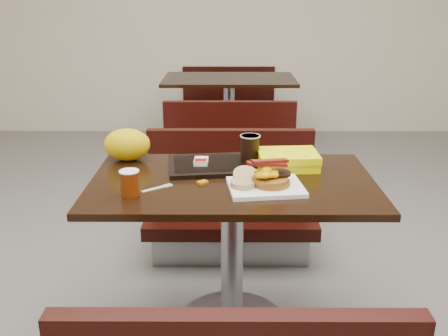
{
  "coord_description": "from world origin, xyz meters",
  "views": [
    {
      "loc": [
        -0.03,
        -1.98,
        1.51
      ],
      "look_at": [
        -0.04,
        -0.05,
        0.82
      ],
      "focal_mm": 40.2,
      "sensor_mm": 36.0,
      "label": 1
    }
  ],
  "objects_px": {
    "table_far": "(229,118)",
    "tray": "(215,165)",
    "table_near": "(232,258)",
    "knife": "(280,181)",
    "bench_far_s": "(229,141)",
    "paper_bag": "(127,145)",
    "coffee_cup_near": "(130,183)",
    "hashbrown_sleeve_left": "(201,161)",
    "clamshell": "(288,160)",
    "bench_near_n": "(231,199)",
    "coffee_cup_far": "(250,148)",
    "bench_far_n": "(229,103)",
    "platter": "(266,187)",
    "fork": "(153,189)",
    "pancake_stack": "(271,181)"
  },
  "relations": [
    {
      "from": "fork",
      "to": "hashbrown_sleeve_left",
      "type": "bearing_deg",
      "value": 19.23
    },
    {
      "from": "coffee_cup_near",
      "to": "coffee_cup_far",
      "type": "distance_m",
      "value": 0.61
    },
    {
      "from": "hashbrown_sleeve_left",
      "to": "clamshell",
      "type": "height_order",
      "value": "clamshell"
    },
    {
      "from": "table_far",
      "to": "clamshell",
      "type": "height_order",
      "value": "clamshell"
    },
    {
      "from": "fork",
      "to": "clamshell",
      "type": "xyz_separation_m",
      "value": [
        0.57,
        0.27,
        0.03
      ]
    },
    {
      "from": "table_far",
      "to": "hashbrown_sleeve_left",
      "type": "bearing_deg",
      "value": -93.28
    },
    {
      "from": "platter",
      "to": "paper_bag",
      "type": "bearing_deg",
      "value": 142.61
    },
    {
      "from": "pancake_stack",
      "to": "paper_bag",
      "type": "xyz_separation_m",
      "value": [
        -0.65,
        0.36,
        0.04
      ]
    },
    {
      "from": "table_far",
      "to": "tray",
      "type": "relative_size",
      "value": 2.9
    },
    {
      "from": "table_far",
      "to": "paper_bag",
      "type": "xyz_separation_m",
      "value": [
        -0.49,
        -2.34,
        0.45
      ]
    },
    {
      "from": "paper_bag",
      "to": "coffee_cup_far",
      "type": "bearing_deg",
      "value": -6.18
    },
    {
      "from": "pancake_stack",
      "to": "fork",
      "type": "relative_size",
      "value": 1.12
    },
    {
      "from": "table_far",
      "to": "table_near",
      "type": "bearing_deg",
      "value": -90.0
    },
    {
      "from": "platter",
      "to": "hashbrown_sleeve_left",
      "type": "xyz_separation_m",
      "value": [
        -0.27,
        0.26,
        0.02
      ]
    },
    {
      "from": "clamshell",
      "to": "coffee_cup_far",
      "type": "bearing_deg",
      "value": 163.13
    },
    {
      "from": "bench_far_s",
      "to": "clamshell",
      "type": "distance_m",
      "value": 1.81
    },
    {
      "from": "table_far",
      "to": "pancake_stack",
      "type": "xyz_separation_m",
      "value": [
        0.15,
        -2.7,
        0.41
      ]
    },
    {
      "from": "bench_near_n",
      "to": "bench_far_s",
      "type": "height_order",
      "value": "same"
    },
    {
      "from": "bench_far_s",
      "to": "coffee_cup_far",
      "type": "distance_m",
      "value": 1.77
    },
    {
      "from": "knife",
      "to": "clamshell",
      "type": "distance_m",
      "value": 0.19
    },
    {
      "from": "bench_far_s",
      "to": "knife",
      "type": "relative_size",
      "value": 6.1
    },
    {
      "from": "clamshell",
      "to": "paper_bag",
      "type": "relative_size",
      "value": 1.22
    },
    {
      "from": "bench_near_n",
      "to": "bench_far_s",
      "type": "bearing_deg",
      "value": 90.0
    },
    {
      "from": "knife",
      "to": "clamshell",
      "type": "xyz_separation_m",
      "value": [
        0.05,
        0.18,
        0.03
      ]
    },
    {
      "from": "table_far",
      "to": "clamshell",
      "type": "relative_size",
      "value": 4.55
    },
    {
      "from": "table_near",
      "to": "fork",
      "type": "distance_m",
      "value": 0.51
    },
    {
      "from": "bench_far_s",
      "to": "tray",
      "type": "bearing_deg",
      "value": -92.57
    },
    {
      "from": "table_far",
      "to": "paper_bag",
      "type": "height_order",
      "value": "paper_bag"
    },
    {
      "from": "pancake_stack",
      "to": "bench_near_n",
      "type": "bearing_deg",
      "value": 100.98
    },
    {
      "from": "bench_near_n",
      "to": "coffee_cup_far",
      "type": "bearing_deg",
      "value": -80.7
    },
    {
      "from": "bench_far_s",
      "to": "pancake_stack",
      "type": "bearing_deg",
      "value": -85.57
    },
    {
      "from": "knife",
      "to": "hashbrown_sleeve_left",
      "type": "height_order",
      "value": "hashbrown_sleeve_left"
    },
    {
      "from": "platter",
      "to": "clamshell",
      "type": "relative_size",
      "value": 1.12
    },
    {
      "from": "knife",
      "to": "coffee_cup_far",
      "type": "relative_size",
      "value": 1.39
    },
    {
      "from": "bench_far_s",
      "to": "coffee_cup_far",
      "type": "bearing_deg",
      "value": -87.24
    },
    {
      "from": "coffee_cup_near",
      "to": "fork",
      "type": "relative_size",
      "value": 0.75
    },
    {
      "from": "bench_far_s",
      "to": "bench_far_n",
      "type": "height_order",
      "value": "same"
    },
    {
      "from": "tray",
      "to": "paper_bag",
      "type": "height_order",
      "value": "paper_bag"
    },
    {
      "from": "bench_far_s",
      "to": "paper_bag",
      "type": "distance_m",
      "value": 1.77
    },
    {
      "from": "bench_far_n",
      "to": "knife",
      "type": "xyz_separation_m",
      "value": [
        0.2,
        -3.32,
        0.39
      ]
    },
    {
      "from": "table_near",
      "to": "coffee_cup_far",
      "type": "xyz_separation_m",
      "value": [
        0.08,
        0.2,
        0.45
      ]
    },
    {
      "from": "coffee_cup_near",
      "to": "hashbrown_sleeve_left",
      "type": "relative_size",
      "value": 1.23
    },
    {
      "from": "bench_near_n",
      "to": "tray",
      "type": "distance_m",
      "value": 0.68
    },
    {
      "from": "tray",
      "to": "knife",
      "type": "bearing_deg",
      "value": -40.43
    },
    {
      "from": "table_far",
      "to": "bench_near_n",
      "type": "bearing_deg",
      "value": -90.0
    },
    {
      "from": "table_near",
      "to": "table_far",
      "type": "xyz_separation_m",
      "value": [
        0.0,
        2.6,
        0.0
      ]
    },
    {
      "from": "knife",
      "to": "tray",
      "type": "bearing_deg",
      "value": -148.29
    },
    {
      "from": "knife",
      "to": "tray",
      "type": "distance_m",
      "value": 0.33
    },
    {
      "from": "platter",
      "to": "pancake_stack",
      "type": "bearing_deg",
      "value": 13.18
    },
    {
      "from": "hashbrown_sleeve_left",
      "to": "pancake_stack",
      "type": "bearing_deg",
      "value": -38.43
    }
  ]
}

